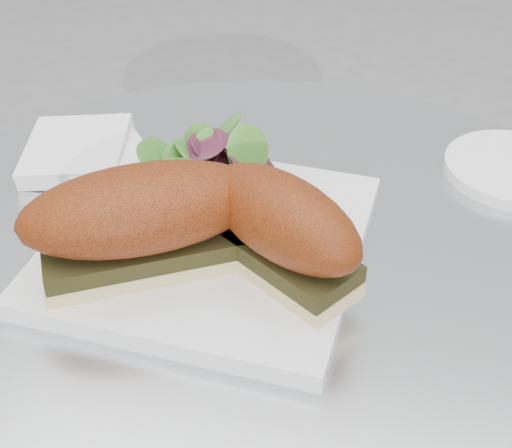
% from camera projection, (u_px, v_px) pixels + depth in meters
% --- Properties ---
extents(plate, '(0.25, 0.25, 0.02)m').
position_uv_depth(plate, '(209.00, 242.00, 0.58)').
color(plate, white).
rests_on(plate, table).
extents(sandwich_left, '(0.19, 0.16, 0.08)m').
position_uv_depth(sandwich_left, '(143.00, 218.00, 0.52)').
color(sandwich_left, beige).
rests_on(sandwich_left, plate).
extents(sandwich_right, '(0.15, 0.13, 0.08)m').
position_uv_depth(sandwich_right, '(282.00, 227.00, 0.51)').
color(sandwich_right, beige).
rests_on(sandwich_right, plate).
extents(salad, '(0.10, 0.10, 0.05)m').
position_uv_depth(salad, '(204.00, 161.00, 0.61)').
color(salad, '#47822A').
rests_on(salad, plate).
extents(napkin, '(0.14, 0.14, 0.02)m').
position_uv_depth(napkin, '(93.00, 166.00, 0.66)').
color(napkin, white).
rests_on(napkin, table).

